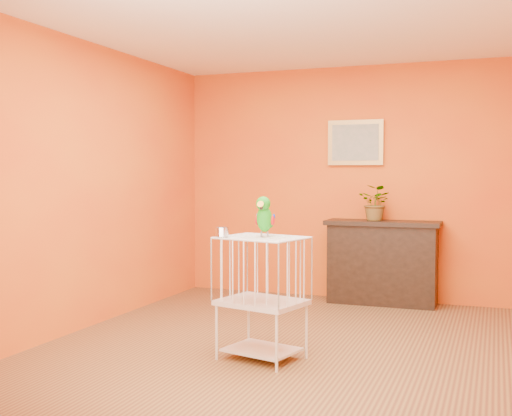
% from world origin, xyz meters
% --- Properties ---
extents(ground, '(4.50, 4.50, 0.00)m').
position_xyz_m(ground, '(0.00, 0.00, 0.00)').
color(ground, brown).
rests_on(ground, ground).
extents(room_shell, '(4.50, 4.50, 4.50)m').
position_xyz_m(room_shell, '(0.00, 0.00, 1.58)').
color(room_shell, '#D05F13').
rests_on(room_shell, ground).
extents(console_cabinet, '(1.21, 0.44, 0.90)m').
position_xyz_m(console_cabinet, '(0.34, 2.04, 0.45)').
color(console_cabinet, black).
rests_on(console_cabinet, ground).
extents(potted_plant, '(0.45, 0.47, 0.30)m').
position_xyz_m(potted_plant, '(0.27, 2.05, 1.05)').
color(potted_plant, '#26722D').
rests_on(potted_plant, console_cabinet).
extents(framed_picture, '(0.62, 0.04, 0.50)m').
position_xyz_m(framed_picture, '(0.00, 2.22, 1.75)').
color(framed_picture, '#AC833D').
rests_on(framed_picture, room_shell).
extents(birdcage, '(0.69, 0.59, 0.93)m').
position_xyz_m(birdcage, '(-0.16, -0.37, 0.48)').
color(birdcage, beige).
rests_on(birdcage, ground).
extents(feed_cup, '(0.10, 0.10, 0.07)m').
position_xyz_m(feed_cup, '(-0.45, -0.47, 0.97)').
color(feed_cup, silver).
rests_on(feed_cup, birdcage).
extents(parrot, '(0.15, 0.27, 0.31)m').
position_xyz_m(parrot, '(-0.15, -0.34, 1.08)').
color(parrot, '#59544C').
rests_on(parrot, birdcage).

